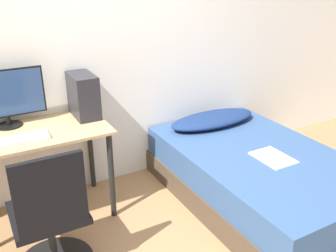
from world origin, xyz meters
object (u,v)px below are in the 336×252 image
Objects in this scene: office_chair at (52,228)px; monitor at (4,97)px; pc_tower at (83,95)px; bed at (258,176)px; keyboard at (20,139)px.

monitor reaches higher than office_chair.
bed is at bearing -31.67° from pc_tower.
pc_tower is at bearing 148.33° from bed.
pc_tower is (0.49, 0.76, 0.57)m from office_chair.
monitor is at bearing 94.91° from office_chair.
monitor is 0.38m from keyboard.
bed is (1.70, 0.01, -0.13)m from office_chair.
office_chair is 1.07m from pc_tower.
keyboard is at bearing 94.86° from office_chair.
keyboard is at bearing -156.16° from pc_tower.
pc_tower reaches higher than bed.
monitor is (-1.77, 0.82, 0.76)m from bed.
monitor is 1.49× the size of keyboard.
pc_tower is at bearing 57.08° from office_chair.
pc_tower is (0.56, -0.07, -0.06)m from monitor.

